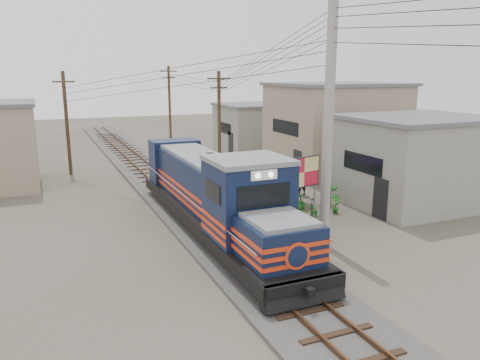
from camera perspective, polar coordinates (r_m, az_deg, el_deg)
name	(u,v)px	position (r m, az deg, el deg)	size (l,w,h in m)	color
ground	(240,254)	(18.44, -0.03, -9.05)	(120.00, 120.00, 0.00)	#473F35
ballast	(172,193)	(27.44, -8.31, -1.56)	(3.60, 70.00, 0.16)	#595651
track	(172,190)	(27.39, -8.32, -1.20)	(1.15, 70.00, 0.12)	#51331E
locomotive	(215,196)	(20.31, -3.07, -1.98)	(2.83, 15.37, 3.81)	black
utility_pole_main	(328,123)	(18.43, 10.72, 6.79)	(0.40, 0.40, 10.00)	#9E9B93
wooden_pole_mid	(219,121)	(31.92, -2.55, 7.18)	(1.60, 0.24, 7.00)	#4C3826
wooden_pole_far	(170,104)	(45.30, -8.58, 9.10)	(1.60, 0.24, 7.50)	#4C3826
wooden_pole_left	(67,121)	(33.90, -20.37, 6.72)	(1.60, 0.24, 7.00)	#4C3826
power_lines	(172,59)	(25.08, -8.27, 14.35)	(9.65, 19.00, 3.30)	black
shophouse_front	(416,160)	(26.52, 20.70, 2.26)	(7.35, 6.30, 4.70)	gray
shophouse_mid	(335,127)	(33.94, 11.50, 6.31)	(8.40, 7.35, 6.20)	gray
shophouse_back	(256,127)	(41.94, 1.92, 6.43)	(6.30, 6.30, 4.20)	gray
billboard	(304,174)	(22.15, 7.75, 0.73)	(1.95, 0.62, 3.07)	#99999E
market_umbrella	(290,164)	(24.91, 6.08, 1.99)	(2.47, 2.47, 2.49)	black
vendor	(302,180)	(26.90, 7.53, 0.00)	(0.67, 0.44, 1.83)	black
plant_nursery	(302,204)	(23.77, 7.60, -2.90)	(3.13, 2.01, 1.04)	#1D5B1A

